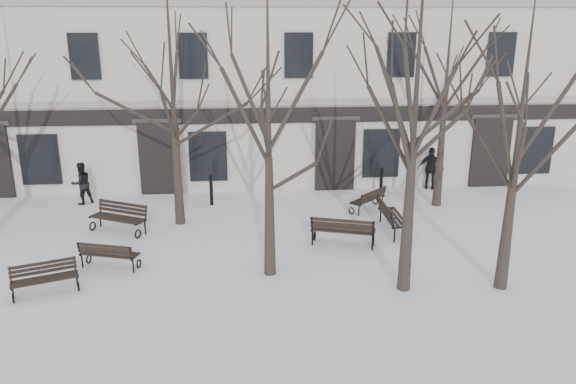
{
  "coord_description": "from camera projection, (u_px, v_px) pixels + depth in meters",
  "views": [
    {
      "loc": [
        -0.16,
        -13.98,
        6.71
      ],
      "look_at": [
        1.2,
        3.0,
        1.46
      ],
      "focal_mm": 35.0,
      "sensor_mm": 36.0,
      "label": 1
    }
  ],
  "objects": [
    {
      "name": "bench_2",
      "position": [
        343.0,
        230.0,
        17.21
      ],
      "size": [
        2.05,
        1.25,
        0.98
      ],
      "rotation": [
        0.0,
        0.0,
        2.84
      ],
      "color": "black",
      "rests_on": "ground"
    },
    {
      "name": "bench_3",
      "position": [
        119.0,
        217.0,
        18.39
      ],
      "size": [
        2.0,
        1.48,
        0.97
      ],
      "rotation": [
        0.0,
        0.0,
        -0.48
      ],
      "color": "black",
      "rests_on": "ground"
    },
    {
      "name": "tree_3",
      "position": [
        521.0,
        115.0,
        13.36
      ],
      "size": [
        5.08,
        5.08,
        7.26
      ],
      "color": "black",
      "rests_on": "ground"
    },
    {
      "name": "bench_5",
      "position": [
        391.0,
        216.0,
        18.38
      ],
      "size": [
        0.72,
        1.97,
        0.99
      ],
      "rotation": [
        0.0,
        0.0,
        1.57
      ],
      "color": "black",
      "rests_on": "ground"
    },
    {
      "name": "ground",
      "position": [
        253.0,
        276.0,
        15.31
      ],
      "size": [
        100.0,
        100.0,
        0.0
      ],
      "primitive_type": "plane",
      "color": "silver",
      "rests_on": "ground"
    },
    {
      "name": "pedestrian_b",
      "position": [
        84.0,
        204.0,
        21.36
      ],
      "size": [
        0.99,
        0.97,
        1.61
      ],
      "primitive_type": "imported",
      "rotation": [
        0.0,
        0.0,
        3.81
      ],
      "color": "black",
      "rests_on": "ground"
    },
    {
      "name": "pedestrian_c",
      "position": [
        430.0,
        189.0,
        23.21
      ],
      "size": [
        1.12,
        0.79,
        1.76
      ],
      "primitive_type": "imported",
      "rotation": [
        0.0,
        0.0,
        2.75
      ],
      "color": "black",
      "rests_on": "ground"
    },
    {
      "name": "tree_2",
      "position": [
        417.0,
        78.0,
        13.01
      ],
      "size": [
        6.07,
        6.07,
        8.67
      ],
      "color": "black",
      "rests_on": "ground"
    },
    {
      "name": "tree_5",
      "position": [
        171.0,
        65.0,
        17.74
      ],
      "size": [
        5.98,
        5.98,
        8.54
      ],
      "color": "black",
      "rests_on": "ground"
    },
    {
      "name": "bollard_b",
      "position": [
        381.0,
        181.0,
        22.16
      ],
      "size": [
        0.15,
        0.15,
        1.16
      ],
      "color": "black",
      "rests_on": "ground"
    },
    {
      "name": "bench_0",
      "position": [
        44.0,
        277.0,
        14.25
      ],
      "size": [
        1.69,
        1.11,
        0.81
      ],
      "rotation": [
        0.0,
        0.0,
        0.36
      ],
      "color": "black",
      "rests_on": "ground"
    },
    {
      "name": "bench_1",
      "position": [
        109.0,
        254.0,
        15.65
      ],
      "size": [
        1.73,
        1.03,
        0.83
      ],
      "rotation": [
        0.0,
        0.0,
        2.85
      ],
      "color": "black",
      "rests_on": "ground"
    },
    {
      "name": "tree_6",
      "position": [
        447.0,
        75.0,
        19.77
      ],
      "size": [
        5.42,
        5.42,
        7.74
      ],
      "color": "black",
      "rests_on": "ground"
    },
    {
      "name": "building",
      "position": [
        245.0,
        46.0,
        26.03
      ],
      "size": [
        40.4,
        10.2,
        11.4
      ],
      "color": "#B5B1A8",
      "rests_on": "ground"
    },
    {
      "name": "tree_1",
      "position": [
        268.0,
        98.0,
        14.07
      ],
      "size": [
        5.42,
        5.42,
        7.74
      ],
      "color": "black",
      "rests_on": "ground"
    },
    {
      "name": "bollard_a",
      "position": [
        211.0,
        189.0,
        21.02
      ],
      "size": [
        0.15,
        0.15,
        1.17
      ],
      "color": "black",
      "rests_on": "ground"
    },
    {
      "name": "bench_4",
      "position": [
        369.0,
        199.0,
        20.5
      ],
      "size": [
        1.54,
        1.51,
        0.81
      ],
      "rotation": [
        0.0,
        0.0,
        3.9
      ],
      "color": "black",
      "rests_on": "ground"
    }
  ]
}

